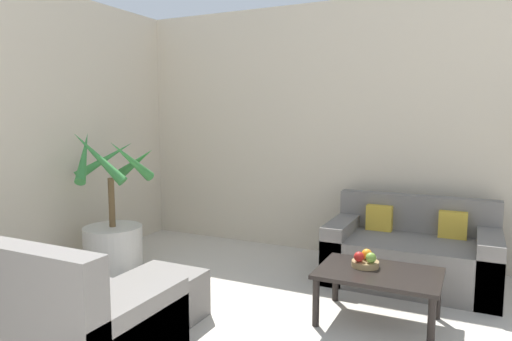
{
  "coord_description": "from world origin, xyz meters",
  "views": [
    {
      "loc": [
        0.21,
        1.12,
        1.51
      ],
      "look_at": [
        -1.61,
        4.89,
        1.0
      ],
      "focal_mm": 32.0,
      "sensor_mm": 36.0,
      "label": 1
    }
  ],
  "objects_px": {
    "sofa_loveseat": "(411,254)",
    "apple_green": "(371,258)",
    "coffee_table": "(378,278)",
    "orange_fruit": "(367,254)",
    "fruit_bowl": "(365,264)",
    "armchair": "(79,332)",
    "apple_red": "(359,257)",
    "ottoman": "(161,298)",
    "potted_palm": "(113,231)"
  },
  "relations": [
    {
      "from": "sofa_loveseat",
      "to": "armchair",
      "type": "xyz_separation_m",
      "value": [
        -1.51,
        -2.42,
        0.01
      ]
    },
    {
      "from": "apple_green",
      "to": "orange_fruit",
      "type": "bearing_deg",
      "value": 122.09
    },
    {
      "from": "apple_green",
      "to": "orange_fruit",
      "type": "xyz_separation_m",
      "value": [
        -0.05,
        0.07,
        0.0
      ]
    },
    {
      "from": "sofa_loveseat",
      "to": "apple_green",
      "type": "distance_m",
      "value": 0.96
    },
    {
      "from": "potted_palm",
      "to": "apple_red",
      "type": "height_order",
      "value": "potted_palm"
    },
    {
      "from": "potted_palm",
      "to": "apple_red",
      "type": "xyz_separation_m",
      "value": [
        2.43,
        -0.05,
        0.09
      ]
    },
    {
      "from": "potted_palm",
      "to": "apple_green",
      "type": "height_order",
      "value": "potted_palm"
    },
    {
      "from": "apple_green",
      "to": "orange_fruit",
      "type": "distance_m",
      "value": 0.09
    },
    {
      "from": "coffee_table",
      "to": "ottoman",
      "type": "bearing_deg",
      "value": -155.14
    },
    {
      "from": "apple_red",
      "to": "ottoman",
      "type": "height_order",
      "value": "apple_red"
    },
    {
      "from": "potted_palm",
      "to": "apple_red",
      "type": "bearing_deg",
      "value": -1.2
    },
    {
      "from": "coffee_table",
      "to": "apple_green",
      "type": "distance_m",
      "value": 0.15
    },
    {
      "from": "coffee_table",
      "to": "potted_palm",
      "type": "bearing_deg",
      "value": 178.4
    },
    {
      "from": "armchair",
      "to": "fruit_bowl",
      "type": "bearing_deg",
      "value": 49.9
    },
    {
      "from": "apple_red",
      "to": "apple_green",
      "type": "distance_m",
      "value": 0.09
    },
    {
      "from": "apple_red",
      "to": "coffee_table",
      "type": "bearing_deg",
      "value": -7.89
    },
    {
      "from": "potted_palm",
      "to": "ottoman",
      "type": "distance_m",
      "value": 1.38
    },
    {
      "from": "fruit_bowl",
      "to": "ottoman",
      "type": "height_order",
      "value": "fruit_bowl"
    },
    {
      "from": "sofa_loveseat",
      "to": "apple_red",
      "type": "relative_size",
      "value": 18.85
    },
    {
      "from": "coffee_table",
      "to": "ottoman",
      "type": "height_order",
      "value": "coffee_table"
    },
    {
      "from": "orange_fruit",
      "to": "armchair",
      "type": "distance_m",
      "value": 2.05
    },
    {
      "from": "apple_green",
      "to": "orange_fruit",
      "type": "relative_size",
      "value": 0.97
    },
    {
      "from": "coffee_table",
      "to": "ottoman",
      "type": "xyz_separation_m",
      "value": [
        -1.44,
        -0.67,
        -0.16
      ]
    },
    {
      "from": "apple_green",
      "to": "orange_fruit",
      "type": "height_order",
      "value": "orange_fruit"
    },
    {
      "from": "armchair",
      "to": "coffee_table",
      "type": "bearing_deg",
      "value": 46.35
    },
    {
      "from": "armchair",
      "to": "ottoman",
      "type": "relative_size",
      "value": 1.7
    },
    {
      "from": "sofa_loveseat",
      "to": "armchair",
      "type": "distance_m",
      "value": 2.86
    },
    {
      "from": "coffee_table",
      "to": "fruit_bowl",
      "type": "bearing_deg",
      "value": 150.64
    },
    {
      "from": "potted_palm",
      "to": "orange_fruit",
      "type": "relative_size",
      "value": 17.24
    },
    {
      "from": "potted_palm",
      "to": "fruit_bowl",
      "type": "bearing_deg",
      "value": -0.21
    },
    {
      "from": "sofa_loveseat",
      "to": "apple_green",
      "type": "bearing_deg",
      "value": -100.87
    },
    {
      "from": "sofa_loveseat",
      "to": "coffee_table",
      "type": "xyz_separation_m",
      "value": [
        -0.11,
        -0.96,
        0.07
      ]
    },
    {
      "from": "potted_palm",
      "to": "ottoman",
      "type": "height_order",
      "value": "potted_palm"
    },
    {
      "from": "coffee_table",
      "to": "apple_green",
      "type": "xyz_separation_m",
      "value": [
        -0.07,
        0.03,
        0.13
      ]
    },
    {
      "from": "fruit_bowl",
      "to": "apple_green",
      "type": "relative_size",
      "value": 2.61
    },
    {
      "from": "apple_red",
      "to": "orange_fruit",
      "type": "bearing_deg",
      "value": 65.34
    },
    {
      "from": "apple_green",
      "to": "armchair",
      "type": "distance_m",
      "value": 2.02
    },
    {
      "from": "orange_fruit",
      "to": "ottoman",
      "type": "relative_size",
      "value": 0.15
    },
    {
      "from": "armchair",
      "to": "ottoman",
      "type": "bearing_deg",
      "value": 92.61
    },
    {
      "from": "potted_palm",
      "to": "fruit_bowl",
      "type": "distance_m",
      "value": 2.47
    },
    {
      "from": "apple_red",
      "to": "apple_green",
      "type": "relative_size",
      "value": 0.99
    },
    {
      "from": "potted_palm",
      "to": "apple_green",
      "type": "distance_m",
      "value": 2.52
    },
    {
      "from": "apple_green",
      "to": "ottoman",
      "type": "distance_m",
      "value": 1.57
    },
    {
      "from": "fruit_bowl",
      "to": "potted_palm",
      "type": "bearing_deg",
      "value": 179.79
    },
    {
      "from": "orange_fruit",
      "to": "potted_palm",
      "type": "bearing_deg",
      "value": -179.21
    },
    {
      "from": "coffee_table",
      "to": "orange_fruit",
      "type": "height_order",
      "value": "orange_fruit"
    },
    {
      "from": "fruit_bowl",
      "to": "apple_green",
      "type": "height_order",
      "value": "apple_green"
    },
    {
      "from": "coffee_table",
      "to": "apple_red",
      "type": "xyz_separation_m",
      "value": [
        -0.15,
        0.02,
        0.13
      ]
    },
    {
      "from": "coffee_table",
      "to": "orange_fruit",
      "type": "relative_size",
      "value": 10.81
    },
    {
      "from": "apple_red",
      "to": "orange_fruit",
      "type": "height_order",
      "value": "orange_fruit"
    }
  ]
}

